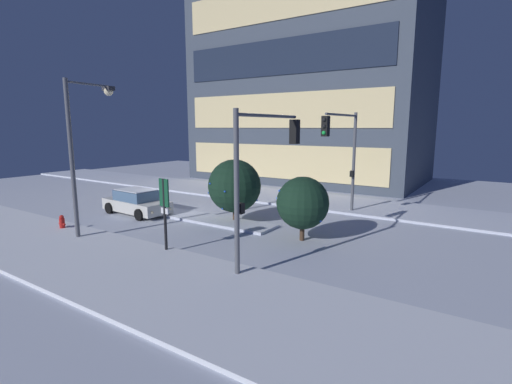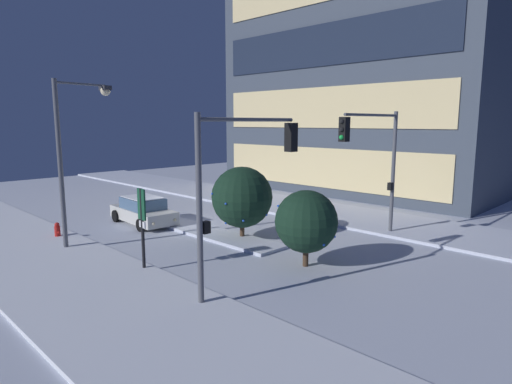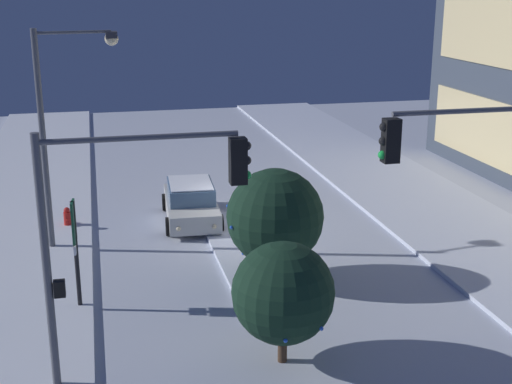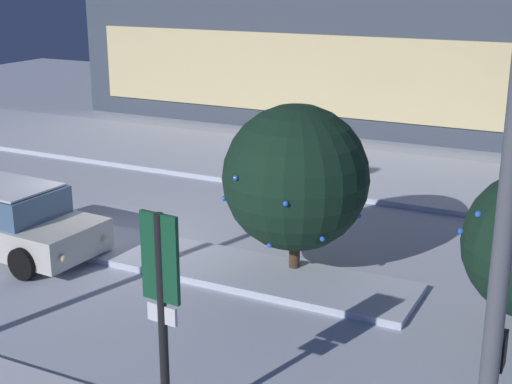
{
  "view_description": "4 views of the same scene",
  "coord_description": "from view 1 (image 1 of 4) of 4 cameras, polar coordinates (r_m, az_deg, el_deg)",
  "views": [
    {
      "loc": [
        16.29,
        -16.0,
        5.16
      ],
      "look_at": [
        4.06,
        2.46,
        1.33
      ],
      "focal_mm": 26.53,
      "sensor_mm": 36.0,
      "label": 1
    },
    {
      "loc": [
        18.69,
        -13.56,
        5.47
      ],
      "look_at": [
        3.96,
        1.32,
        2.09
      ],
      "focal_mm": 30.4,
      "sensor_mm": 36.0,
      "label": 2
    },
    {
      "loc": [
        23.04,
        -4.79,
        8.57
      ],
      "look_at": [
        0.63,
        0.39,
        1.72
      ],
      "focal_mm": 49.35,
      "sensor_mm": 36.0,
      "label": 3
    },
    {
      "loc": [
        9.64,
        -12.37,
        5.89
      ],
      "look_at": [
        2.71,
        1.39,
        1.17
      ],
      "focal_mm": 51.38,
      "sensor_mm": 36.0,
      "label": 4
    }
  ],
  "objects": [
    {
      "name": "median_strip",
      "position": [
        21.56,
        -8.07,
        -3.93
      ],
      "size": [
        9.0,
        1.8,
        0.14
      ],
      "primitive_type": "cube",
      "color": "silver",
      "rests_on": "ground"
    },
    {
      "name": "curb_strip_far",
      "position": [
        29.26,
        -0.87,
        -0.2
      ],
      "size": [
        52.0,
        5.2,
        0.14
      ],
      "primitive_type": "cube",
      "color": "silver",
      "rests_on": "ground"
    },
    {
      "name": "ground",
      "position": [
        23.4,
        -11.7,
        -3.12
      ],
      "size": [
        52.0,
        52.0,
        0.0
      ],
      "primitive_type": "plane",
      "color": "silver"
    },
    {
      "name": "parking_info_sign",
      "position": [
        15.8,
        -13.62,
        -2.06
      ],
      "size": [
        0.55,
        0.12,
        3.1
      ],
      "rotation": [
        0.0,
        0.0,
        1.48
      ],
      "color": "black",
      "rests_on": "ground"
    },
    {
      "name": "street_lamp_arched",
      "position": [
        19.27,
        -24.53,
        7.72
      ],
      "size": [
        0.68,
        2.66,
        7.24
      ],
      "rotation": [
        0.0,
        0.0,
        1.7
      ],
      "color": "#565960",
      "rests_on": "ground"
    },
    {
      "name": "fire_hydrant",
      "position": [
        21.39,
        -27.2,
        -4.19
      ],
      "size": [
        0.48,
        0.26,
        0.8
      ],
      "color": "red",
      "rests_on": "ground"
    },
    {
      "name": "decorated_tree_median",
      "position": [
        20.4,
        -3.26,
        0.91
      ],
      "size": [
        2.87,
        2.87,
        3.44
      ],
      "color": "#473323",
      "rests_on": "ground"
    },
    {
      "name": "curb_strip_near",
      "position": [
        18.94,
        -28.74,
        -7.01
      ],
      "size": [
        52.0,
        5.2,
        0.14
      ],
      "primitive_type": "cube",
      "color": "silver",
      "rests_on": "ground"
    },
    {
      "name": "traffic_light_corner_near_right",
      "position": [
        13.94,
        1.27,
        4.91
      ],
      "size": [
        0.32,
        4.46,
        5.75
      ],
      "rotation": [
        0.0,
        0.0,
        1.57
      ],
      "color": "#565960",
      "rests_on": "ground"
    },
    {
      "name": "decorated_tree_left_of_median",
      "position": [
        17.23,
        7.05,
        -1.65
      ],
      "size": [
        2.39,
        2.39,
        2.95
      ],
      "color": "#473323",
      "rests_on": "ground"
    },
    {
      "name": "car_near",
      "position": [
        23.63,
        -17.56,
        -1.49
      ],
      "size": [
        4.6,
        2.24,
        1.49
      ],
      "rotation": [
        0.0,
        0.0,
        -0.06
      ],
      "color": "silver",
      "rests_on": "ground"
    },
    {
      "name": "traffic_light_corner_far_right",
      "position": [
        21.55,
        13.04,
        6.83
      ],
      "size": [
        0.32,
        4.74,
        5.98
      ],
      "rotation": [
        0.0,
        0.0,
        -1.57
      ],
      "color": "#565960",
      "rests_on": "ground"
    },
    {
      "name": "office_tower_main",
      "position": [
        39.62,
        8.57,
        24.39
      ],
      "size": [
        21.07,
        12.6,
        30.4
      ],
      "color": "#424C5B",
      "rests_on": "ground"
    }
  ]
}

